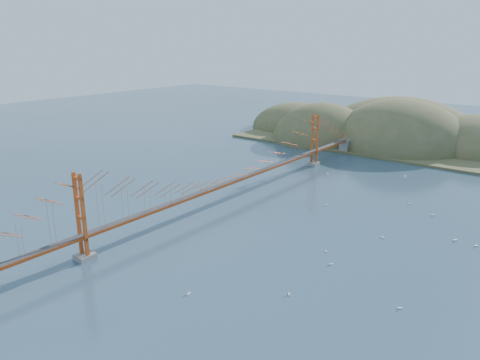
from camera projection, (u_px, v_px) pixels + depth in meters
The scene contains 17 objects.
ground at pixel (230, 199), 83.64m from camera, with size 320.00×320.00×0.00m, color #304B60.
bridge at pixel (231, 161), 81.74m from camera, with size 2.20×94.40×12.00m.
far_headlands at pixel (387, 139), 134.00m from camera, with size 84.00×58.00×25.00m.
sailboat_6 at pixel (289, 294), 52.45m from camera, with size 0.56×0.56×0.60m.
sailboat_9 at pixel (455, 239), 66.56m from camera, with size 0.69×0.69×0.72m.
sailboat_4 at pixel (476, 245), 64.73m from camera, with size 0.63×0.63×0.66m.
sailboat_14 at pixel (331, 263), 59.46m from camera, with size 0.58×0.58×0.61m.
sailboat_12 at pixel (405, 175), 97.79m from camera, with size 0.51×0.44×0.59m.
sailboat_7 at pixel (405, 177), 96.74m from camera, with size 0.51×0.50×0.57m.
sailboat_1 at pixel (326, 251), 63.07m from camera, with size 0.55×0.55×0.59m.
sailboat_10 at pixel (189, 293), 52.60m from camera, with size 0.47×0.53×0.61m.
sailboat_16 at pixel (383, 237), 67.41m from camera, with size 0.64×0.60×0.72m.
sailboat_13 at pixel (400, 307), 49.75m from camera, with size 0.54×0.54×0.57m.
sailboat_8 at pixel (409, 204), 81.08m from camera, with size 0.56×0.56×0.59m.
sailboat_3 at pixel (328, 173), 99.20m from camera, with size 0.62×0.62×0.68m.
sailboat_extra_0 at pixel (326, 205), 80.59m from camera, with size 0.58×0.58×0.61m.
sailboat_extra_1 at pixel (433, 215), 75.99m from camera, with size 0.66×0.66×0.70m.
Camera 1 is at (50.06, -61.20, 27.54)m, focal length 35.00 mm.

